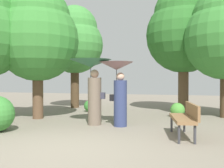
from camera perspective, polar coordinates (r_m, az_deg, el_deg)
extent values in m
plane|color=gray|center=(5.52, -10.08, -13.90)|extent=(40.00, 40.00, 0.00)
cylinder|color=#6B5B4C|center=(8.17, -3.85, -3.78)|extent=(0.42, 0.42, 1.48)
sphere|color=tan|center=(8.15, -3.86, 2.25)|extent=(0.26, 0.26, 0.26)
cylinder|color=#333338|center=(8.19, -4.69, 0.78)|extent=(0.02, 0.02, 0.84)
cone|color=#33724C|center=(8.20, -4.70, 4.56)|extent=(1.31, 1.31, 0.24)
cube|color=#333342|center=(8.07, -2.03, -2.58)|extent=(0.14, 0.10, 0.20)
cylinder|color=navy|center=(7.87, 1.84, -4.27)|extent=(0.40, 0.40, 1.40)
sphere|color=tan|center=(7.83, 1.85, 1.64)|extent=(0.25, 0.25, 0.25)
cylinder|color=#333338|center=(7.86, 1.00, 0.21)|extent=(0.02, 0.02, 0.80)
cone|color=gray|center=(7.87, 1.00, 3.99)|extent=(1.02, 1.02, 0.24)
cube|color=black|center=(7.92, 0.02, -3.03)|extent=(0.14, 0.10, 0.20)
cylinder|color=#38383D|center=(7.30, 12.95, -8.48)|extent=(0.06, 0.06, 0.44)
cylinder|color=#38383D|center=(7.35, 15.62, -8.43)|extent=(0.06, 0.06, 0.44)
cylinder|color=#38383D|center=(5.99, 14.52, -10.55)|extent=(0.06, 0.06, 0.44)
cylinder|color=#38383D|center=(6.05, 17.76, -10.46)|extent=(0.06, 0.06, 0.44)
cube|color=olive|center=(6.63, 15.13, -7.34)|extent=(0.70, 1.55, 0.08)
cube|color=olive|center=(6.65, 17.19, -5.63)|extent=(0.32, 1.49, 0.35)
cylinder|color=#4C3823|center=(13.30, -8.18, 3.94)|extent=(0.42, 0.42, 4.22)
sphere|color=#428C3D|center=(13.40, -8.19, 8.45)|extent=(2.87, 2.87, 2.87)
sphere|color=#428C3D|center=(13.54, -8.20, 11.99)|extent=(2.29, 2.29, 2.29)
cylinder|color=brown|center=(11.91, 15.42, 4.91)|extent=(0.45, 0.45, 4.49)
sphere|color=#2D6B28|center=(12.04, 15.45, 10.24)|extent=(3.29, 3.29, 3.29)
sphere|color=#2D6B28|center=(12.22, 15.46, 14.39)|extent=(2.63, 2.63, 2.63)
cylinder|color=brown|center=(9.81, -16.00, 3.76)|extent=(0.38, 0.38, 3.80)
sphere|color=#387F33|center=(9.90, -16.03, 9.26)|extent=(2.98, 2.98, 2.98)
sphere|color=#387F33|center=(10.04, -16.05, 13.56)|extent=(2.38, 2.38, 2.38)
sphere|color=#387F33|center=(11.55, -4.92, -4.82)|extent=(0.51, 0.51, 0.51)
sphere|color=#4C9338|center=(10.15, 14.20, -5.54)|extent=(0.54, 0.54, 0.54)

